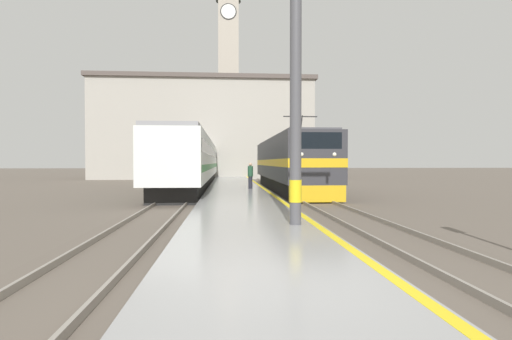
{
  "coord_description": "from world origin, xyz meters",
  "views": [
    {
      "loc": [
        -0.68,
        -5.71,
        2.02
      ],
      "look_at": [
        1.92,
        28.77,
        1.34
      ],
      "focal_mm": 28.0,
      "sensor_mm": 36.0,
      "label": 1
    }
  ],
  "objects_px": {
    "passenger_train": "(202,162)",
    "catenary_mast": "(298,76)",
    "locomotive_train": "(288,163)",
    "person_on_platform": "(250,175)",
    "clock_tower": "(228,75)"
  },
  "relations": [
    {
      "from": "locomotive_train",
      "to": "person_on_platform",
      "type": "relative_size",
      "value": 11.36
    },
    {
      "from": "catenary_mast",
      "to": "person_on_platform",
      "type": "bearing_deg",
      "value": 91.55
    },
    {
      "from": "passenger_train",
      "to": "catenary_mast",
      "type": "xyz_separation_m",
      "value": [
        4.48,
        -32.24,
        2.26
      ]
    },
    {
      "from": "catenary_mast",
      "to": "person_on_platform",
      "type": "distance_m",
      "value": 14.94
    },
    {
      "from": "catenary_mast",
      "to": "passenger_train",
      "type": "bearing_deg",
      "value": 97.92
    },
    {
      "from": "passenger_train",
      "to": "person_on_platform",
      "type": "height_order",
      "value": "passenger_train"
    },
    {
      "from": "person_on_platform",
      "to": "clock_tower",
      "type": "relative_size",
      "value": 0.06
    },
    {
      "from": "passenger_train",
      "to": "catenary_mast",
      "type": "height_order",
      "value": "catenary_mast"
    },
    {
      "from": "locomotive_train",
      "to": "person_on_platform",
      "type": "height_order",
      "value": "locomotive_train"
    },
    {
      "from": "locomotive_train",
      "to": "catenary_mast",
      "type": "bearing_deg",
      "value": -98.05
    },
    {
      "from": "locomotive_train",
      "to": "clock_tower",
      "type": "height_order",
      "value": "clock_tower"
    },
    {
      "from": "passenger_train",
      "to": "clock_tower",
      "type": "xyz_separation_m",
      "value": [
        2.94,
        19.47,
        13.5
      ]
    },
    {
      "from": "locomotive_train",
      "to": "clock_tower",
      "type": "xyz_separation_m",
      "value": [
        -4.0,
        34.31,
        13.63
      ]
    },
    {
      "from": "person_on_platform",
      "to": "passenger_train",
      "type": "bearing_deg",
      "value": 103.05
    },
    {
      "from": "person_on_platform",
      "to": "catenary_mast",
      "type": "bearing_deg",
      "value": -88.45
    }
  ]
}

